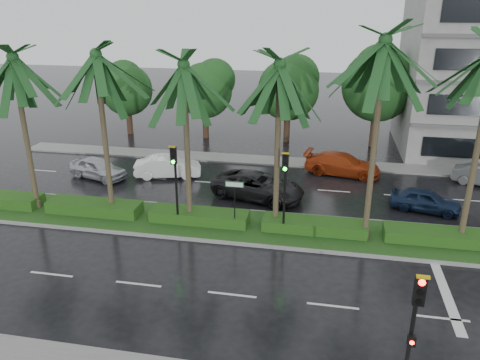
% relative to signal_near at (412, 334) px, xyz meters
% --- Properties ---
extents(ground, '(120.00, 120.00, 0.00)m').
position_rel_signal_near_xyz_m(ground, '(-6.00, 9.39, -2.50)').
color(ground, black).
rests_on(ground, ground).
extents(far_sidewalk, '(40.00, 2.00, 0.12)m').
position_rel_signal_near_xyz_m(far_sidewalk, '(-6.00, 21.39, -2.44)').
color(far_sidewalk, slate).
rests_on(far_sidewalk, ground).
extents(median, '(36.00, 4.00, 0.15)m').
position_rel_signal_near_xyz_m(median, '(-6.00, 10.39, -2.42)').
color(median, gray).
rests_on(median, ground).
extents(hedge, '(35.20, 1.40, 0.60)m').
position_rel_signal_near_xyz_m(hedge, '(-6.00, 10.39, -2.05)').
color(hedge, '#1F4313').
rests_on(hedge, median).
extents(lane_markings, '(34.00, 13.06, 0.01)m').
position_rel_signal_near_xyz_m(lane_markings, '(-2.96, 8.96, -2.50)').
color(lane_markings, silver).
rests_on(lane_markings, ground).
extents(palm_row, '(26.30, 4.20, 10.20)m').
position_rel_signal_near_xyz_m(palm_row, '(-7.25, 10.41, 5.58)').
color(palm_row, '#403925').
rests_on(palm_row, median).
extents(signal_near, '(0.34, 0.45, 4.36)m').
position_rel_signal_near_xyz_m(signal_near, '(0.00, 0.00, 0.00)').
color(signal_near, black).
rests_on(signal_near, near_sidewalk).
extents(signal_median_left, '(0.34, 0.42, 4.36)m').
position_rel_signal_near_xyz_m(signal_median_left, '(-10.00, 9.69, 0.49)').
color(signal_median_left, black).
rests_on(signal_median_left, median).
extents(signal_median_right, '(0.34, 0.42, 4.36)m').
position_rel_signal_near_xyz_m(signal_median_right, '(-4.50, 9.69, 0.49)').
color(signal_median_right, black).
rests_on(signal_median_right, median).
extents(street_sign, '(0.95, 0.09, 2.60)m').
position_rel_signal_near_xyz_m(street_sign, '(-7.00, 9.87, -0.38)').
color(street_sign, black).
rests_on(street_sign, median).
extents(bg_trees, '(32.84, 5.60, 8.09)m').
position_rel_signal_near_xyz_m(bg_trees, '(-3.90, 26.98, 2.22)').
color(bg_trees, '#3B281B').
rests_on(bg_trees, ground).
extents(car_silver, '(2.84, 4.40, 1.39)m').
position_rel_signal_near_xyz_m(car_silver, '(-17.50, 15.80, -1.81)').
color(car_silver, '#BABCC2').
rests_on(car_silver, ground).
extents(car_white, '(2.55, 4.61, 1.44)m').
position_rel_signal_near_xyz_m(car_white, '(-13.00, 16.89, -1.78)').
color(car_white, white).
rests_on(car_white, ground).
extents(car_darkgrey, '(3.94, 6.01, 1.54)m').
position_rel_signal_near_xyz_m(car_darkgrey, '(-6.50, 14.44, -1.74)').
color(car_darkgrey, black).
rests_on(car_darkgrey, ground).
extents(car_red, '(2.94, 5.37, 1.47)m').
position_rel_signal_near_xyz_m(car_red, '(-1.50, 19.59, -1.77)').
color(car_red, '#A73512').
rests_on(car_red, ground).
extents(car_blue, '(2.35, 4.04, 1.29)m').
position_rel_signal_near_xyz_m(car_blue, '(3.00, 14.39, -1.86)').
color(car_blue, '#162542').
rests_on(car_blue, ground).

